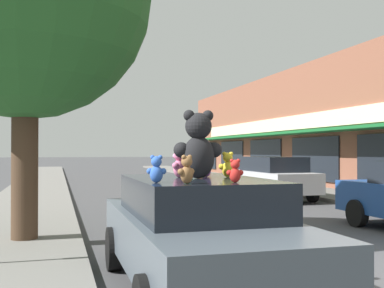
# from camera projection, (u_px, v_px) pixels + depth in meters

# --- Properties ---
(plush_art_car) EXTENTS (1.97, 4.55, 1.42)m
(plush_art_car) POSITION_uv_depth(u_px,v_px,m) (197.00, 231.00, 6.00)
(plush_art_car) COLOR #4C5660
(plush_art_car) RESTS_ON ground_plane
(teddy_bear_giant) EXTENTS (0.62, 0.39, 0.85)m
(teddy_bear_giant) POSITION_uv_depth(u_px,v_px,m) (198.00, 146.00, 5.94)
(teddy_bear_giant) COLOR black
(teddy_bear_giant) RESTS_ON plush_art_car
(teddy_bear_pink) EXTENTS (0.24, 0.26, 0.37)m
(teddy_bear_pink) POSITION_uv_depth(u_px,v_px,m) (179.00, 164.00, 6.19)
(teddy_bear_pink) COLOR pink
(teddy_bear_pink) RESTS_ON plush_art_car
(teddy_bear_blue) EXTENTS (0.23, 0.16, 0.30)m
(teddy_bear_blue) POSITION_uv_depth(u_px,v_px,m) (156.00, 169.00, 5.15)
(teddy_bear_blue) COLOR blue
(teddy_bear_blue) RESTS_ON plush_art_car
(teddy_bear_red) EXTENTS (0.19, 0.13, 0.26)m
(teddy_bear_red) POSITION_uv_depth(u_px,v_px,m) (235.00, 171.00, 5.17)
(teddy_bear_red) COLOR red
(teddy_bear_red) RESTS_ON plush_art_car
(teddy_bear_purple) EXTENTS (0.24, 0.19, 0.32)m
(teddy_bear_purple) POSITION_uv_depth(u_px,v_px,m) (206.00, 165.00, 6.32)
(teddy_bear_purple) COLOR purple
(teddy_bear_purple) RESTS_ON plush_art_car
(teddy_bear_green) EXTENTS (0.28, 0.19, 0.37)m
(teddy_bear_green) POSITION_uv_depth(u_px,v_px,m) (188.00, 162.00, 6.98)
(teddy_bear_green) COLOR green
(teddy_bear_green) RESTS_ON plush_art_car
(teddy_bear_brown) EXTENTS (0.22, 0.18, 0.30)m
(teddy_bear_brown) POSITION_uv_depth(u_px,v_px,m) (187.00, 170.00, 5.00)
(teddy_bear_brown) COLOR olive
(teddy_bear_brown) RESTS_ON plush_art_car
(teddy_bear_yellow) EXTENTS (0.24, 0.15, 0.33)m
(teddy_bear_yellow) POSITION_uv_depth(u_px,v_px,m) (228.00, 165.00, 6.23)
(teddy_bear_yellow) COLOR yellow
(teddy_bear_yellow) RESTS_ON plush_art_car
(parked_car_far_right) EXTENTS (1.88, 4.36, 1.54)m
(parked_car_far_right) POSITION_uv_depth(u_px,v_px,m) (273.00, 176.00, 17.56)
(parked_car_far_right) COLOR #B7B7BC
(parked_car_far_right) RESTS_ON ground_plane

